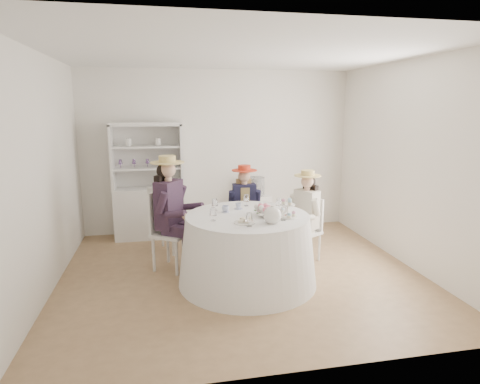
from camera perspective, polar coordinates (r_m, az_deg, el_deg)
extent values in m
plane|color=olive|center=(5.24, 0.21, -11.53)|extent=(4.50, 4.50, 0.00)
plane|color=white|center=(4.85, 0.24, 19.20)|extent=(4.50, 4.50, 0.00)
plane|color=white|center=(6.82, -3.08, 5.71)|extent=(4.50, 0.00, 4.50)
plane|color=white|center=(2.97, 7.81, -2.56)|extent=(4.50, 0.00, 4.50)
plane|color=white|center=(4.95, -26.28, 2.13)|extent=(0.00, 4.50, 4.50)
plane|color=white|center=(5.74, 22.88, 3.62)|extent=(0.00, 4.50, 4.50)
cone|color=white|center=(4.87, 1.06, -8.19)|extent=(1.66, 1.66, 0.82)
cylinder|color=white|center=(4.74, 1.08, -3.41)|extent=(1.46, 1.46, 0.02)
cube|color=silver|center=(6.68, -12.70, -2.88)|extent=(1.17, 0.80, 0.83)
cube|color=silver|center=(6.69, -13.02, 5.13)|extent=(1.03, 0.46, 1.01)
cube|color=silver|center=(6.47, -13.28, 9.38)|extent=(1.17, 0.80, 0.06)
cube|color=silver|center=(6.55, -17.73, 4.73)|extent=(0.19, 0.40, 1.01)
cube|color=silver|center=(6.52, -8.37, 5.13)|extent=(0.19, 0.40, 1.01)
cube|color=silver|center=(6.54, -12.99, 3.35)|extent=(1.09, 0.73, 0.03)
cube|color=silver|center=(6.50, -13.13, 6.31)|extent=(1.09, 0.73, 0.03)
sphere|color=white|center=(6.52, -9.39, 4.13)|extent=(0.13, 0.13, 0.13)
cube|color=silver|center=(6.88, 2.20, -3.01)|extent=(0.51, 0.51, 0.63)
cylinder|color=black|center=(6.77, 2.24, 0.81)|extent=(0.38, 0.38, 0.31)
cube|color=silver|center=(5.31, -9.73, -5.89)|extent=(0.59, 0.59, 0.04)
cylinder|color=silver|center=(5.17, -9.02, -9.23)|extent=(0.04, 0.04, 0.47)
cylinder|color=silver|center=(5.44, -7.15, -8.08)|extent=(0.04, 0.04, 0.47)
cylinder|color=silver|center=(5.34, -12.17, -8.64)|extent=(0.04, 0.04, 0.47)
cylinder|color=silver|center=(5.61, -10.20, -7.56)|extent=(0.04, 0.04, 0.47)
cube|color=silver|center=(5.33, -11.58, -2.68)|extent=(0.25, 0.35, 0.53)
cube|color=black|center=(5.21, -10.08, -1.74)|extent=(0.39, 0.44, 0.62)
cube|color=black|center=(5.14, -9.11, -5.47)|extent=(0.38, 0.31, 0.13)
cylinder|color=black|center=(5.17, -7.57, -9.04)|extent=(0.11, 0.11, 0.49)
cylinder|color=black|center=(5.00, -11.04, -1.51)|extent=(0.21, 0.18, 0.29)
cube|color=black|center=(5.30, -8.04, -4.91)|extent=(0.38, 0.31, 0.13)
cylinder|color=black|center=(5.33, -6.54, -8.38)|extent=(0.11, 0.11, 0.49)
cylinder|color=black|center=(5.36, -8.47, -0.51)|extent=(0.21, 0.18, 0.29)
cylinder|color=#D8A889|center=(5.15, -10.21, 1.82)|extent=(0.10, 0.10, 0.08)
sphere|color=#D8A889|center=(5.13, -10.26, 3.10)|extent=(0.20, 0.20, 0.20)
sphere|color=black|center=(5.16, -10.70, 2.95)|extent=(0.20, 0.20, 0.20)
cube|color=black|center=(5.22, -10.94, 0.27)|extent=(0.21, 0.26, 0.40)
cylinder|color=tan|center=(5.11, -10.30, 4.16)|extent=(0.42, 0.42, 0.01)
cylinder|color=tan|center=(5.11, -10.31, 4.63)|extent=(0.21, 0.21, 0.08)
cube|color=silver|center=(5.88, 0.63, -4.65)|extent=(0.38, 0.38, 0.04)
cylinder|color=silver|center=(5.79, -0.60, -7.10)|extent=(0.03, 0.03, 0.40)
cylinder|color=silver|center=(5.83, 2.26, -6.96)|extent=(0.03, 0.03, 0.40)
cylinder|color=silver|center=(6.06, -0.95, -6.21)|extent=(0.03, 0.03, 0.40)
cylinder|color=silver|center=(6.10, 1.78, -6.09)|extent=(0.03, 0.03, 0.40)
cube|color=silver|center=(5.97, 0.40, -1.95)|extent=(0.35, 0.05, 0.45)
cube|color=#1A1A35|center=(5.81, 0.61, -1.42)|extent=(0.34, 0.20, 0.53)
cube|color=tan|center=(5.81, 0.61, -1.42)|extent=(0.14, 0.21, 0.45)
cube|color=#1A1A35|center=(5.74, -0.02, -4.29)|extent=(0.14, 0.32, 0.11)
cylinder|color=#1A1A35|center=(5.71, 0.16, -7.28)|extent=(0.09, 0.09, 0.42)
cylinder|color=#1A1A35|center=(5.74, -1.20, -0.94)|extent=(0.09, 0.16, 0.25)
cube|color=#1A1A35|center=(5.77, 1.59, -4.23)|extent=(0.14, 0.32, 0.11)
cylinder|color=#1A1A35|center=(5.73, 1.79, -7.20)|extent=(0.09, 0.09, 0.42)
cylinder|color=#1A1A35|center=(5.79, 2.50, -0.83)|extent=(0.09, 0.16, 0.25)
cylinder|color=#D8A889|center=(5.75, 0.61, 1.32)|extent=(0.08, 0.08, 0.07)
sphere|color=#D8A889|center=(5.73, 0.62, 2.30)|extent=(0.17, 0.17, 0.17)
sphere|color=tan|center=(5.78, 0.56, 2.23)|extent=(0.17, 0.17, 0.17)
cube|color=tan|center=(5.85, 0.51, 0.22)|extent=(0.22, 0.08, 0.35)
cylinder|color=red|center=(5.72, 0.62, 3.11)|extent=(0.36, 0.36, 0.01)
cylinder|color=red|center=(5.71, 0.62, 3.47)|extent=(0.18, 0.18, 0.07)
cube|color=silver|center=(5.60, 9.20, -5.70)|extent=(0.49, 0.49, 0.04)
cylinder|color=silver|center=(5.65, 7.06, -7.68)|extent=(0.03, 0.03, 0.40)
cylinder|color=silver|center=(5.48, 9.31, -8.41)|extent=(0.03, 0.03, 0.40)
cylinder|color=silver|center=(5.86, 8.96, -7.03)|extent=(0.03, 0.03, 0.40)
cylinder|color=silver|center=(5.69, 11.19, -7.70)|extent=(0.03, 0.03, 0.40)
cube|color=silver|center=(5.66, 10.34, -3.01)|extent=(0.19, 0.31, 0.45)
cube|color=beige|center=(5.52, 9.43, -2.37)|extent=(0.32, 0.37, 0.52)
cube|color=beige|center=(5.55, 7.86, -5.04)|extent=(0.32, 0.25, 0.11)
cylinder|color=beige|center=(5.55, 6.92, -7.97)|extent=(0.09, 0.09, 0.41)
cylinder|color=beige|center=(5.60, 7.76, -1.46)|extent=(0.18, 0.15, 0.25)
cube|color=beige|center=(5.45, 9.14, -5.40)|extent=(0.32, 0.25, 0.11)
cylinder|color=beige|center=(5.45, 8.19, -8.38)|extent=(0.09, 0.09, 0.41)
cylinder|color=beige|center=(5.37, 10.73, -2.15)|extent=(0.18, 0.15, 0.25)
cylinder|color=#D8A889|center=(5.46, 9.53, 0.46)|extent=(0.08, 0.08, 0.07)
sphere|color=#D8A889|center=(5.44, 9.57, 1.48)|extent=(0.17, 0.17, 0.17)
sphere|color=black|center=(5.48, 9.83, 1.39)|extent=(0.17, 0.17, 0.17)
cube|color=black|center=(5.54, 9.96, -0.72)|extent=(0.17, 0.22, 0.34)
cylinder|color=tan|center=(5.43, 9.60, 2.32)|extent=(0.36, 0.36, 0.01)
cylinder|color=tan|center=(5.43, 9.61, 2.69)|extent=(0.18, 0.18, 0.07)
cube|color=silver|center=(5.98, -10.33, -4.05)|extent=(0.55, 0.55, 0.04)
cylinder|color=silver|center=(6.12, -8.19, -5.90)|extent=(0.04, 0.04, 0.45)
cylinder|color=silver|center=(6.26, -10.95, -5.60)|extent=(0.04, 0.04, 0.45)
cylinder|color=silver|center=(5.84, -9.49, -6.83)|extent=(0.04, 0.04, 0.45)
cylinder|color=silver|center=(5.98, -12.35, -6.49)|extent=(0.04, 0.04, 0.45)
cube|color=silver|center=(5.75, -11.23, -1.87)|extent=(0.36, 0.20, 0.51)
imported|color=white|center=(4.86, -2.07, -2.49)|extent=(0.11, 0.11, 0.07)
imported|color=white|center=(5.00, -0.23, -2.06)|extent=(0.09, 0.09, 0.07)
imported|color=white|center=(4.87, 3.83, -2.48)|extent=(0.12, 0.12, 0.07)
imported|color=white|center=(4.67, 3.78, -3.19)|extent=(0.23, 0.23, 0.06)
sphere|color=pink|center=(4.74, 4.12, -2.28)|extent=(0.07, 0.07, 0.07)
sphere|color=white|center=(4.76, 3.92, -2.19)|extent=(0.07, 0.07, 0.07)
sphere|color=pink|center=(4.78, 3.57, -2.15)|extent=(0.07, 0.07, 0.07)
sphere|color=white|center=(4.77, 3.20, -2.15)|extent=(0.07, 0.07, 0.07)
sphere|color=pink|center=(4.75, 2.90, -2.21)|extent=(0.07, 0.07, 0.07)
sphere|color=white|center=(4.73, 2.77, -2.30)|extent=(0.07, 0.07, 0.07)
sphere|color=pink|center=(4.70, 2.87, -2.39)|extent=(0.07, 0.07, 0.07)
sphere|color=white|center=(4.67, 3.15, -2.46)|extent=(0.07, 0.07, 0.07)
sphere|color=pink|center=(4.67, 3.53, -2.48)|extent=(0.07, 0.07, 0.07)
sphere|color=white|center=(4.68, 3.89, -2.45)|extent=(0.07, 0.07, 0.07)
sphere|color=pink|center=(4.71, 4.11, -2.37)|extent=(0.07, 0.07, 0.07)
sphere|color=white|center=(4.41, 4.63, -3.30)|extent=(0.20, 0.20, 0.20)
cylinder|color=white|center=(4.44, 6.16, -3.08)|extent=(0.12, 0.03, 0.10)
cylinder|color=white|center=(4.38, 4.66, -2.04)|extent=(0.04, 0.04, 0.02)
cylinder|color=white|center=(4.42, 0.65, -4.36)|extent=(0.24, 0.24, 0.01)
cube|color=beige|center=(4.39, 0.12, -4.18)|extent=(0.05, 0.04, 0.03)
cube|color=beige|center=(4.41, 0.65, -3.94)|extent=(0.06, 0.05, 0.03)
cube|color=beige|center=(4.44, 1.18, -3.99)|extent=(0.07, 0.06, 0.03)
cube|color=beige|center=(4.44, 0.33, -3.82)|extent=(0.06, 0.06, 0.03)
cube|color=beige|center=(4.38, 1.10, -4.19)|extent=(0.06, 0.07, 0.03)
cylinder|color=white|center=(4.67, 6.74, -3.53)|extent=(0.23, 0.23, 0.01)
cylinder|color=white|center=(4.66, 6.76, -2.69)|extent=(0.02, 0.02, 0.15)
cylinder|color=white|center=(4.64, 6.78, -1.78)|extent=(0.17, 0.17, 0.01)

